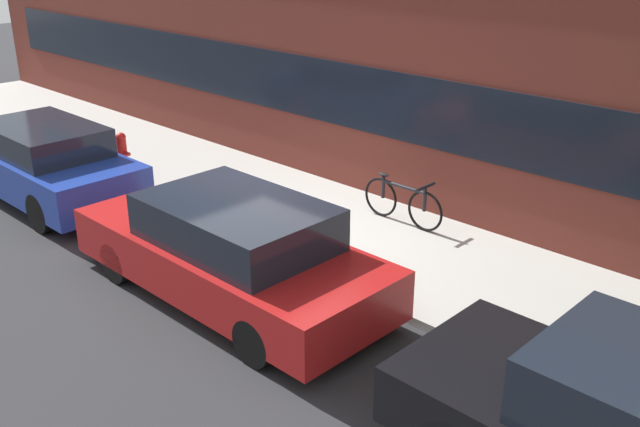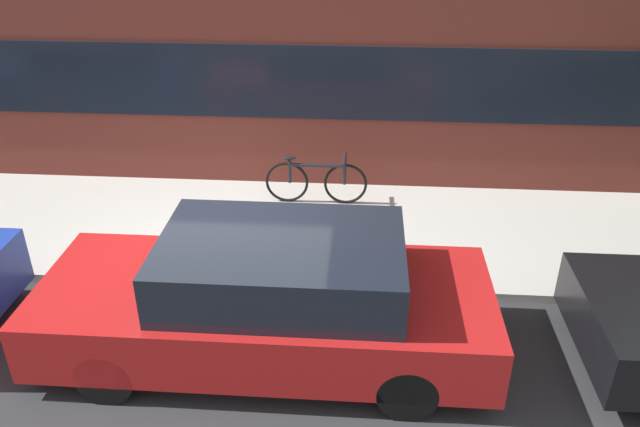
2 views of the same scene
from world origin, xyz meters
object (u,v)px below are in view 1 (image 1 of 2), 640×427
parked_car_blue (43,162)px  fire_hydrant (122,152)px  bicycle (403,201)px  parked_car_red (231,250)px

parked_car_blue → fire_hydrant: (-0.03, 1.55, -0.19)m
bicycle → parked_car_blue: bearing=-148.5°
parked_car_red → fire_hydrant: parked_car_red is taller
parked_car_red → fire_hydrant: bearing=-16.9°
parked_car_blue → parked_car_red: parked_car_blue is taller
parked_car_blue → bicycle: bearing=-148.4°
parked_car_red → bicycle: 3.27m
fire_hydrant → bicycle: fire_hydrant is taller
parked_car_blue → bicycle: parked_car_blue is taller
fire_hydrant → bicycle: (5.33, 1.71, -0.02)m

